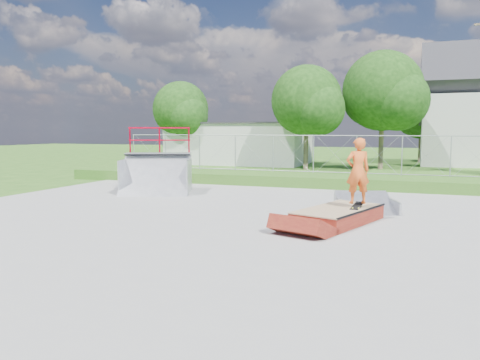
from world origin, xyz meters
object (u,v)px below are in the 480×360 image
object	(u,v)px
quarter_pipe	(156,161)
flat_bank_ramp	(366,204)
skater	(358,174)
grind_box	(338,216)

from	to	relation	value
quarter_pipe	flat_bank_ramp	bearing A→B (deg)	-30.63
quarter_pipe	skater	xyz separation A→B (m)	(8.14, -3.26, 0.04)
flat_bank_ramp	skater	bearing A→B (deg)	-110.95
skater	quarter_pipe	bearing A→B (deg)	-46.52
quarter_pipe	skater	bearing A→B (deg)	-43.20
quarter_pipe	flat_bank_ramp	world-z (taller)	quarter_pipe
grind_box	flat_bank_ramp	bearing A→B (deg)	95.00
flat_bank_ramp	grind_box	bearing A→B (deg)	-122.54
quarter_pipe	flat_bank_ramp	size ratio (longest dim) A/B	1.48
grind_box	skater	size ratio (longest dim) A/B	1.80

